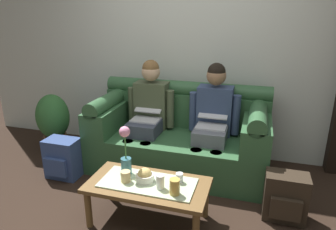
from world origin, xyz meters
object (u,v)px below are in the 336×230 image
object	(u,v)px
flower_vase	(126,153)
backpack_right	(285,197)
cup_far_center	(179,178)
cup_far_left	(175,187)
cup_near_right	(160,182)
coffee_table	(148,188)
backpack_left	(63,159)
snack_bowl	(145,176)
couch	(180,136)
person_left	(149,110)
cup_near_left	(126,176)
person_right	(213,116)
potted_plant	(53,122)

from	to	relation	value
flower_vase	backpack_right	distance (m)	1.43
cup_far_center	backpack_right	bearing A→B (deg)	19.40
backpack_right	cup_far_left	bearing A→B (deg)	-150.61
cup_near_right	cup_far_center	xyz separation A→B (m)	(0.12, 0.13, -0.02)
coffee_table	cup_far_center	world-z (taller)	cup_far_center
backpack_left	backpack_right	bearing A→B (deg)	-1.53
flower_vase	snack_bowl	world-z (taller)	flower_vase
snack_bowl	cup_near_right	distance (m)	0.17
couch	cup_far_center	size ratio (longest dim) A/B	24.25
person_left	snack_bowl	world-z (taller)	person_left
cup_near_left	backpack_right	size ratio (longest dim) A/B	0.22
person_right	backpack_right	xyz separation A→B (m)	(0.75, -0.66, -0.45)
cup_near_right	cup_far_center	distance (m)	0.18
person_left	snack_bowl	distance (m)	1.11
cup_far_center	backpack_left	bearing A→B (deg)	165.40
flower_vase	backpack_left	xyz separation A→B (m)	(-0.93, 0.36, -0.37)
cup_near_left	potted_plant	size ratio (longest dim) A/B	0.12
cup_near_left	potted_plant	bearing A→B (deg)	145.89
cup_far_center	backpack_right	size ratio (longest dim) A/B	0.19
person_left	cup_far_left	distance (m)	1.32
snack_bowl	cup_far_left	xyz separation A→B (m)	(0.29, -0.11, 0.02)
backpack_right	potted_plant	world-z (taller)	potted_plant
snack_bowl	person_left	bearing A→B (deg)	108.32
backpack_left	couch	bearing A→B (deg)	27.41
person_right	cup_near_left	distance (m)	1.24
person_left	potted_plant	world-z (taller)	person_left
potted_plant	person_left	bearing A→B (deg)	5.84
person_left	person_right	size ratio (longest dim) A/B	1.00
coffee_table	cup_near_left	xyz separation A→B (m)	(-0.18, -0.04, 0.10)
cup_far_center	cup_far_left	distance (m)	0.18
cup_near_left	couch	bearing A→B (deg)	80.61
person_left	potted_plant	bearing A→B (deg)	-174.16
snack_bowl	person_right	bearing A→B (deg)	68.71
couch	potted_plant	xyz separation A→B (m)	(-1.59, -0.13, 0.06)
backpack_right	cup_near_right	bearing A→B (deg)	-156.09
person_left	cup_near_left	size ratio (longest dim) A/B	13.13
cup_near_right	backpack_left	distance (m)	1.40
coffee_table	potted_plant	world-z (taller)	potted_plant
person_left	cup_far_center	size ratio (longest dim) A/B	15.20
couch	person_right	world-z (taller)	person_right
cup_far_center	potted_plant	xyz separation A→B (m)	(-1.85, 0.84, 0.00)
flower_vase	backpack_right	xyz separation A→B (m)	(1.35, 0.30, -0.38)
cup_near_right	cup_far_center	bearing A→B (deg)	47.43
couch	cup_far_center	xyz separation A→B (m)	(0.25, -0.97, 0.05)
snack_bowl	couch	bearing A→B (deg)	88.33
backpack_left	potted_plant	size ratio (longest dim) A/B	0.56
person_left	cup_far_center	bearing A→B (deg)	-57.16
cup_near_right	cup_far_left	bearing A→B (deg)	-18.60
coffee_table	cup_near_right	size ratio (longest dim) A/B	8.63
coffee_table	cup_near_right	world-z (taller)	cup_near_right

